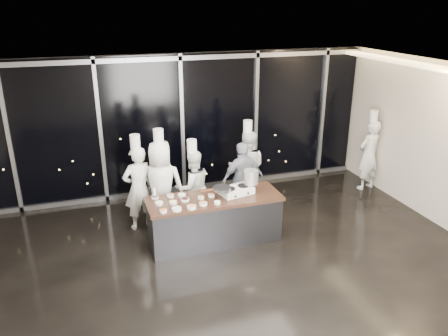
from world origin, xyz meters
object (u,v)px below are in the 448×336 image
(demo_counter, at_px, (214,219))
(guest, at_px, (243,179))
(chef_far_left, at_px, (138,187))
(chef_side, at_px, (369,154))
(stock_pot, at_px, (251,177))
(chef_right, at_px, (247,168))
(frying_pan, at_px, (222,189))
(chef_center, at_px, (193,187))
(stove, at_px, (236,190))
(chef_left, at_px, (161,185))

(demo_counter, bearing_deg, guest, 45.38)
(demo_counter, relative_size, chef_far_left, 1.28)
(chef_far_left, height_order, chef_side, chef_far_left)
(stock_pot, height_order, chef_far_left, chef_far_left)
(chef_right, bearing_deg, stock_pot, 92.63)
(frying_pan, distance_m, chef_right, 1.72)
(chef_center, height_order, chef_right, chef_right)
(chef_center, height_order, chef_side, chef_side)
(stove, relative_size, chef_far_left, 0.34)
(chef_left, bearing_deg, chef_center, -157.58)
(chef_far_left, xyz_separation_m, chef_side, (5.44, 0.29, -0.00))
(frying_pan, xyz_separation_m, chef_far_left, (-1.38, 1.00, -0.20))
(demo_counter, relative_size, chef_right, 1.28)
(frying_pan, bearing_deg, chef_side, 5.13)
(demo_counter, relative_size, chef_center, 1.40)
(stock_pot, xyz_separation_m, chef_center, (-0.93, 0.78, -0.40))
(demo_counter, relative_size, stove, 3.72)
(chef_far_left, height_order, chef_center, chef_far_left)
(frying_pan, bearing_deg, guest, 38.43)
(frying_pan, distance_m, chef_left, 1.29)
(stove, xyz_separation_m, frying_pan, (-0.31, -0.06, 0.10))
(stove, height_order, frying_pan, frying_pan)
(stove, bearing_deg, demo_counter, 171.68)
(guest, bearing_deg, chef_right, -127.98)
(stock_pot, distance_m, chef_side, 3.66)
(demo_counter, distance_m, guest, 1.31)
(frying_pan, height_order, chef_far_left, chef_far_left)
(stove, relative_size, chef_right, 0.35)
(chef_right, bearing_deg, demo_counter, 69.87)
(demo_counter, distance_m, chef_right, 1.81)
(demo_counter, distance_m, stock_pot, 1.04)
(guest, height_order, chef_right, chef_right)
(demo_counter, distance_m, frying_pan, 0.63)
(chef_left, xyz_separation_m, chef_right, (1.97, 0.52, -0.06))
(frying_pan, height_order, chef_right, chef_right)
(stove, bearing_deg, chef_left, 135.49)
(stock_pot, xyz_separation_m, chef_left, (-1.57, 0.73, -0.26))
(chef_right, bearing_deg, guest, 79.82)
(demo_counter, xyz_separation_m, guest, (0.89, 0.90, 0.34))
(stove, bearing_deg, chef_side, 5.63)
(stock_pot, relative_size, guest, 0.17)
(guest, distance_m, chef_right, 0.52)
(chef_side, bearing_deg, chef_far_left, -11.03)
(demo_counter, xyz_separation_m, stove, (0.44, 0.03, 0.51))
(chef_far_left, bearing_deg, chef_right, 173.53)
(demo_counter, distance_m, chef_left, 1.25)
(demo_counter, xyz_separation_m, chef_side, (4.20, 1.26, 0.41))
(stove, xyz_separation_m, guest, (0.45, 0.87, -0.17))
(frying_pan, xyz_separation_m, guest, (0.75, 0.93, -0.27))
(chef_right, bearing_deg, chef_far_left, 29.21)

